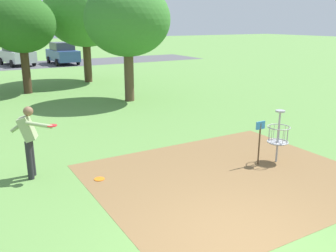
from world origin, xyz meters
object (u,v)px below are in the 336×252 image
frisbee_far_left (99,179)px  tree_mid_left (127,20)px  tree_near_left (21,24)px  parked_car_rightmost (63,53)px  disc_golf_basket (276,135)px  parked_car_center_right (16,54)px  player_foreground_watching (29,137)px  tree_near_right (85,12)px

frisbee_far_left → tree_mid_left: tree_mid_left is taller
tree_near_left → tree_mid_left: tree_mid_left is taller
tree_mid_left → parked_car_rightmost: bearing=85.1°
disc_golf_basket → parked_car_rightmost: (1.45, 26.04, 0.17)m
disc_golf_basket → tree_near_left: (-3.74, 13.38, 2.66)m
disc_golf_basket → parked_car_center_right: bearing=94.5°
tree_mid_left → frisbee_far_left: bearing=-119.2°
parked_car_center_right → disc_golf_basket: bearing=-85.5°
disc_golf_basket → tree_mid_left: 9.47m
frisbee_far_left → tree_near_left: bearing=87.1°
player_foreground_watching → parked_car_center_right: size_ratio=0.38×
tree_mid_left → parked_car_rightmost: (1.46, 17.01, -2.69)m
tree_near_right → tree_mid_left: 6.43m
parked_car_rightmost → parked_car_center_right: bearing=164.2°
tree_near_left → parked_car_center_right: (1.60, 13.68, -2.50)m
tree_near_left → parked_car_rightmost: (5.19, 12.66, -2.50)m
tree_mid_left → parked_car_rightmost: 17.28m
player_foreground_watching → tree_near_right: 14.79m
tree_near_right → tree_near_left: bearing=-152.2°
disc_golf_basket → tree_near_left: bearing=105.6°
frisbee_far_left → player_foreground_watching: bearing=144.4°
parked_car_rightmost → frisbee_far_left: bearing=-103.2°
tree_near_left → tree_near_right: 4.46m
player_foreground_watching → tree_near_left: (1.91, 11.19, 2.43)m
player_foreground_watching → tree_near_right: bearing=66.3°
tree_near_left → player_foreground_watching: bearing=-99.7°
player_foreground_watching → tree_near_right: tree_near_right is taller
parked_car_center_right → parked_car_rightmost: (3.59, -1.02, 0.00)m
tree_mid_left → disc_golf_basket: bearing=-90.0°
frisbee_far_left → tree_mid_left: 9.61m
parked_car_rightmost → tree_mid_left: bearing=-94.9°
disc_golf_basket → player_foreground_watching: 6.06m
player_foreground_watching → parked_car_center_right: 25.12m
tree_mid_left → parked_car_center_right: bearing=96.7°
frisbee_far_left → parked_car_rightmost: (5.79, 24.79, 0.91)m
disc_golf_basket → player_foreground_watching: size_ratio=0.81×
tree_near_right → parked_car_rightmost: bearing=83.1°
tree_near_left → tree_mid_left: bearing=-49.3°
player_foreground_watching → parked_car_center_right: (3.51, 24.87, -0.06)m
tree_mid_left → parked_car_center_right: 18.35m
disc_golf_basket → tree_near_right: size_ratio=0.23×
frisbee_far_left → tree_near_right: bearing=72.4°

